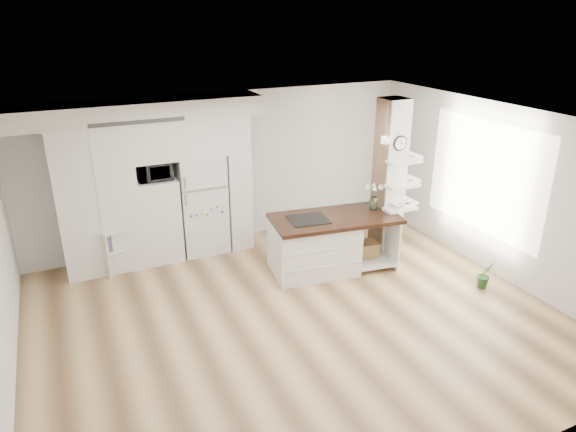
{
  "coord_description": "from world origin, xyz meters",
  "views": [
    {
      "loc": [
        -2.65,
        -5.47,
        3.99
      ],
      "look_at": [
        0.3,
        0.9,
        1.15
      ],
      "focal_mm": 32.0,
      "sensor_mm": 36.0,
      "label": 1
    }
  ],
  "objects_px": {
    "bookshelf": "(122,251)",
    "kitchen_island": "(321,243)",
    "floor_plant_a": "(485,275)",
    "refrigerator": "(201,203)"
  },
  "relations": [
    {
      "from": "kitchen_island",
      "to": "floor_plant_a",
      "type": "bearing_deg",
      "value": -30.31
    },
    {
      "from": "refrigerator",
      "to": "floor_plant_a",
      "type": "xyz_separation_m",
      "value": [
        3.52,
        -3.13,
        -0.66
      ]
    },
    {
      "from": "bookshelf",
      "to": "floor_plant_a",
      "type": "bearing_deg",
      "value": -52.2
    },
    {
      "from": "kitchen_island",
      "to": "floor_plant_a",
      "type": "xyz_separation_m",
      "value": [
        2.01,
        -1.57,
        -0.26
      ]
    },
    {
      "from": "refrigerator",
      "to": "bookshelf",
      "type": "relative_size",
      "value": 2.3
    },
    {
      "from": "bookshelf",
      "to": "floor_plant_a",
      "type": "height_order",
      "value": "bookshelf"
    },
    {
      "from": "refrigerator",
      "to": "floor_plant_a",
      "type": "bearing_deg",
      "value": -41.62
    },
    {
      "from": "kitchen_island",
      "to": "floor_plant_a",
      "type": "distance_m",
      "value": 2.57
    },
    {
      "from": "kitchen_island",
      "to": "floor_plant_a",
      "type": "height_order",
      "value": "kitchen_island"
    },
    {
      "from": "bookshelf",
      "to": "kitchen_island",
      "type": "bearing_deg",
      "value": -46.74
    }
  ]
}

